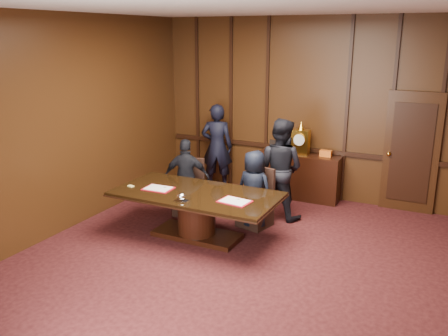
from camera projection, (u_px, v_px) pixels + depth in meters
name	position (u px, v px, depth m)	size (l,w,h in m)	color
room	(236.00, 146.00, 6.30)	(7.00, 7.04, 3.50)	black
sideboard	(299.00, 174.00, 9.36)	(1.60, 0.45, 1.54)	black
conference_table	(197.00, 207.00, 7.51)	(2.62, 1.32, 0.76)	black
folder_left	(158.00, 188.00, 7.60)	(0.47, 0.35, 0.02)	#AD101E
folder_right	(235.00, 201.00, 7.02)	(0.50, 0.38, 0.02)	#AD101E
inkstand	(181.00, 198.00, 7.04)	(0.20, 0.14, 0.12)	white
notepad	(131.00, 186.00, 7.73)	(0.10, 0.07, 0.01)	#F3DB77
chair_left	(189.00, 198.00, 8.61)	(0.57, 0.57, 0.99)	black
chair_right	(256.00, 209.00, 8.05)	(0.58, 0.58, 0.99)	black
signatory_left	(187.00, 178.00, 8.43)	(0.82, 0.34, 1.39)	black
signatory_right	(254.00, 189.00, 7.88)	(0.65, 0.42, 1.33)	black
witness_left	(217.00, 147.00, 9.86)	(0.65, 0.43, 1.79)	black
witness_right	(280.00, 169.00, 8.28)	(0.86, 0.67, 1.78)	black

